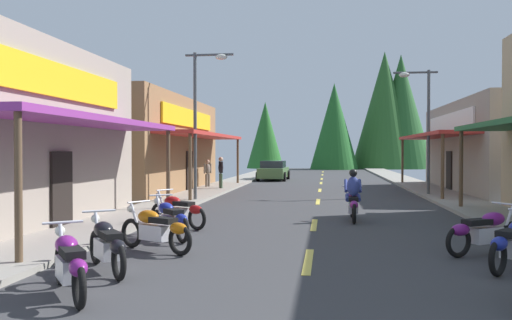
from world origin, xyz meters
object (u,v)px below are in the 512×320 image
streetlamp_right (422,114)px  motorcycle_parked_left_1 (107,244)px  streetlamp_left (202,105)px  parked_car_curbside (273,171)px  motorcycle_parked_left_4 (178,210)px  pedestrian_waiting (208,172)px  motorcycle_parked_left_3 (170,219)px  pedestrian_by_shop (221,171)px  motorcycle_parked_left_0 (69,263)px  motorcycle_parked_left_2 (156,228)px  rider_cruising_lead (353,199)px  motorcycle_parked_right_3 (485,231)px

streetlamp_right → motorcycle_parked_left_1: (-8.16, -16.76, -3.34)m
streetlamp_left → parked_car_curbside: bearing=85.5°
motorcycle_parked_left_4 → pedestrian_waiting: pedestrian_waiting is taller
motorcycle_parked_left_4 → pedestrian_waiting: 15.23m
motorcycle_parked_left_3 → pedestrian_by_shop: 15.85m
streetlamp_right → motorcycle_parked_left_0: streetlamp_right is taller
streetlamp_left → motorcycle_parked_left_2: streetlamp_left is taller
motorcycle_parked_left_0 → motorcycle_parked_left_2: size_ratio=0.94×
streetlamp_left → motorcycle_parked_left_0: 14.76m
streetlamp_right → motorcycle_parked_left_3: streetlamp_right is taller
motorcycle_parked_left_4 → rider_cruising_lead: bearing=-125.3°
pedestrian_by_shop → parked_car_curbside: bearing=51.3°
streetlamp_right → rider_cruising_lead: size_ratio=2.73×
streetlamp_left → parked_car_curbside: (1.31, 16.72, -3.31)m
streetlamp_right → parked_car_curbside: 15.38m
motorcycle_parked_left_0 → motorcycle_parked_left_4: same height
streetlamp_left → motorcycle_parked_right_3: (8.27, -10.20, -3.51)m
streetlamp_right → pedestrian_waiting: 11.89m
streetlamp_left → motorcycle_parked_left_2: bearing=-81.9°
pedestrian_waiting → parked_car_curbside: 9.46m
motorcycle_parked_left_4 → pedestrian_waiting: bearing=-49.5°
motorcycle_parked_left_2 → pedestrian_waiting: (-3.02, 18.44, 0.45)m
pedestrian_by_shop → pedestrian_waiting: bearing=103.2°
motorcycle_parked_left_2 → parked_car_curbside: (-0.22, 27.47, 0.20)m
motorcycle_parked_right_3 → motorcycle_parked_left_1: same height
motorcycle_parked_left_1 → motorcycle_parked_left_3: same height
parked_car_curbside → pedestrian_by_shop: bearing=171.1°
motorcycle_parked_right_3 → pedestrian_by_shop: (-8.80, 16.80, 0.55)m
motorcycle_parked_left_2 → motorcycle_parked_left_1: bearing=113.0°
motorcycle_parked_right_3 → pedestrian_by_shop: bearing=85.4°
motorcycle_parked_left_1 → parked_car_curbside: 29.43m
motorcycle_parked_right_3 → pedestrian_by_shop: size_ratio=1.04×
pedestrian_by_shop → motorcycle_parked_right_3: bearing=-90.7°
streetlamp_left → rider_cruising_lead: 8.52m
streetlamp_left → motorcycle_parked_left_1: 13.25m
motorcycle_parked_right_3 → motorcycle_parked_left_3: 7.01m
motorcycle_parked_left_0 → motorcycle_parked_left_3: size_ratio=1.04×
rider_cruising_lead → pedestrian_waiting: size_ratio=1.32×
streetlamp_right → motorcycle_parked_left_4: bearing=-126.5°
motorcycle_parked_left_3 → pedestrian_by_shop: (-1.87, 15.73, 0.55)m
motorcycle_parked_left_3 → pedestrian_by_shop: size_ratio=0.96×
motorcycle_parked_right_3 → motorcycle_parked_left_0: (-6.89, -4.07, 0.00)m
motorcycle_parked_left_3 → rider_cruising_lead: rider_cruising_lead is taller
rider_cruising_lead → pedestrian_by_shop: (-6.40, 11.79, 0.39)m
rider_cruising_lead → motorcycle_parked_left_1: bearing=149.1°
pedestrian_by_shop → parked_car_curbside: pedestrian_by_shop is taller
motorcycle_parked_left_1 → pedestrian_waiting: 20.59m
motorcycle_parked_left_0 → motorcycle_parked_left_3: (-0.03, 5.13, 0.00)m
rider_cruising_lead → streetlamp_left: bearing=49.0°
motorcycle_parked_left_4 → pedestrian_by_shop: pedestrian_by_shop is taller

